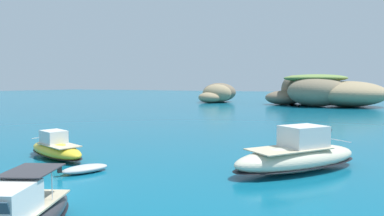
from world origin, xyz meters
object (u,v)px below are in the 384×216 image
(motorboat_yellow, at_px, (56,149))
(islet_large, at_px, (325,92))
(motorboat_cream, at_px, (298,156))
(dinghy_tender, at_px, (85,169))
(islet_small, at_px, (217,93))

(motorboat_yellow, bearing_deg, islet_large, 80.65)
(motorboat_cream, bearing_deg, motorboat_yellow, -166.32)
(islet_large, bearing_deg, motorboat_cream, -86.00)
(islet_large, xyz_separation_m, dinghy_tender, (-6.35, -68.17, -2.90))
(islet_small, distance_m, dinghy_tender, 74.24)
(islet_large, xyz_separation_m, motorboat_cream, (4.37, -62.41, -2.25))
(motorboat_cream, distance_m, dinghy_tender, 12.19)
(islet_large, height_order, motorboat_yellow, islet_large)
(islet_small, xyz_separation_m, motorboat_cream, (31.66, -65.43, -1.50))
(motorboat_yellow, bearing_deg, dinghy_tender, -24.34)
(dinghy_tender, bearing_deg, motorboat_yellow, 155.66)
(dinghy_tender, bearing_deg, islet_small, 106.39)
(motorboat_cream, height_order, dinghy_tender, motorboat_cream)
(islet_large, xyz_separation_m, islet_small, (-27.30, 3.02, -0.75))
(motorboat_cream, relative_size, dinghy_tender, 3.07)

